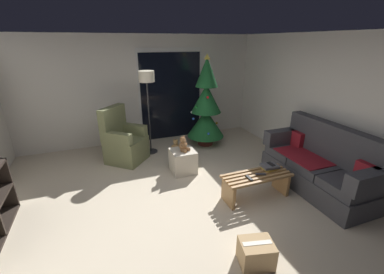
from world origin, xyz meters
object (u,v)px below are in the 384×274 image
at_px(book_stack, 270,167).
at_px(teddy_bear_honey_by_tree, 176,146).
at_px(cell_phone, 271,164).
at_px(christmas_tree, 206,107).
at_px(ottoman, 183,161).
at_px(teddy_bear_chestnut, 183,145).
at_px(remote_black, 249,178).
at_px(cardboard_box_taped_mid_floor, 256,253).
at_px(couch, 319,166).
at_px(remote_graphite, 261,174).
at_px(armchair, 124,142).
at_px(coffee_table, 256,182).
at_px(floor_lamp, 147,85).

height_order(book_stack, teddy_bear_honey_by_tree, book_stack).
bearing_deg(cell_phone, christmas_tree, 93.39).
xyz_separation_m(ottoman, teddy_bear_chestnut, (0.01, -0.01, 0.34)).
relative_size(book_stack, christmas_tree, 0.13).
distance_m(remote_black, ottoman, 1.43).
bearing_deg(teddy_bear_chestnut, ottoman, 123.52).
bearing_deg(cardboard_box_taped_mid_floor, couch, 27.20).
distance_m(remote_graphite, cell_phone, 0.31).
bearing_deg(armchair, teddy_bear_chestnut, -43.08).
bearing_deg(remote_black, remote_graphite, -170.13).
bearing_deg(teddy_bear_honey_by_tree, remote_black, -78.28).
bearing_deg(cell_phone, ottoman, 134.11).
bearing_deg(remote_graphite, cell_phone, 134.33).
distance_m(cell_phone, christmas_tree, 2.26).
height_order(book_stack, cardboard_box_taped_mid_floor, book_stack).
xyz_separation_m(couch, remote_black, (-1.33, 0.06, 0.02)).
xyz_separation_m(ottoman, teddy_bear_honey_by_tree, (0.15, 0.96, -0.10)).
bearing_deg(cardboard_box_taped_mid_floor, armchair, 107.87).
height_order(remote_graphite, christmas_tree, christmas_tree).
bearing_deg(remote_graphite, armchair, -118.02).
height_order(armchair, teddy_bear_chestnut, armchair).
relative_size(couch, remote_graphite, 12.52).
bearing_deg(ottoman, remote_graphite, -55.44).
bearing_deg(coffee_table, book_stack, 15.26).
bearing_deg(coffee_table, floor_lamp, 116.85).
distance_m(couch, cardboard_box_taped_mid_floor, 2.13).
bearing_deg(floor_lamp, cardboard_box_taped_mid_floor, -82.66).
bearing_deg(cardboard_box_taped_mid_floor, christmas_tree, 75.31).
bearing_deg(teddy_bear_honey_by_tree, ottoman, -99.12).
relative_size(remote_black, teddy_bear_chestnut, 0.55).
height_order(coffee_table, ottoman, ottoman).
xyz_separation_m(remote_graphite, cell_phone, (0.27, 0.12, 0.07)).
distance_m(couch, christmas_tree, 2.67).
height_order(coffee_table, cardboard_box_taped_mid_floor, coffee_table).
distance_m(cell_phone, cardboard_box_taped_mid_floor, 1.62).
distance_m(couch, floor_lamp, 3.55).
relative_size(cell_phone, christmas_tree, 0.07).
height_order(book_stack, armchair, armchair).
xyz_separation_m(christmas_tree, teddy_bear_chestnut, (-0.95, -1.10, -0.36)).
bearing_deg(christmas_tree, cardboard_box_taped_mid_floor, -104.69).
height_order(coffee_table, remote_graphite, remote_graphite).
height_order(teddy_bear_chestnut, teddy_bear_honey_by_tree, teddy_bear_chestnut).
height_order(couch, ottoman, couch).
bearing_deg(ottoman, teddy_bear_chestnut, -56.48).
bearing_deg(christmas_tree, couch, -67.64).
distance_m(cell_phone, ottoman, 1.61).
distance_m(cell_phone, floor_lamp, 2.88).
xyz_separation_m(couch, armchair, (-2.91, 2.23, 0.00)).
height_order(floor_lamp, teddy_bear_chestnut, floor_lamp).
bearing_deg(cardboard_box_taped_mid_floor, remote_graphite, 53.54).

